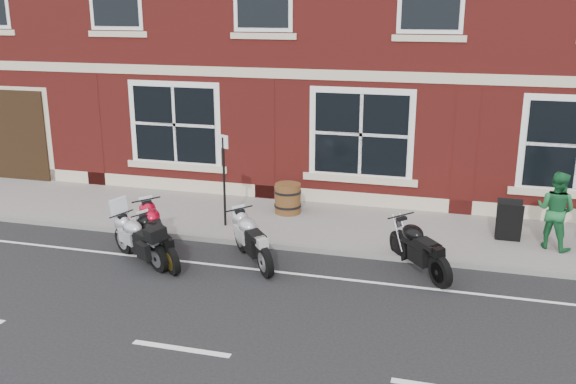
# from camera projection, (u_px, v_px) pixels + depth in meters

# --- Properties ---
(ground) EXTENTS (80.00, 80.00, 0.00)m
(ground) POSITION_uv_depth(u_px,v_px,m) (245.00, 273.00, 12.58)
(ground) COLOR black
(ground) RESTS_ON ground
(sidewalk) EXTENTS (30.00, 3.00, 0.12)m
(sidewalk) POSITION_uv_depth(u_px,v_px,m) (286.00, 221.00, 15.34)
(sidewalk) COLOR slate
(sidewalk) RESTS_ON ground
(kerb) EXTENTS (30.00, 0.16, 0.12)m
(kerb) POSITION_uv_depth(u_px,v_px,m) (267.00, 244.00, 13.88)
(kerb) COLOR slate
(kerb) RESTS_ON ground
(moto_touring_silver) EXTENTS (1.68, 1.10, 1.25)m
(moto_touring_silver) POSITION_uv_depth(u_px,v_px,m) (140.00, 238.00, 13.00)
(moto_touring_silver) COLOR black
(moto_touring_silver) RESTS_ON ground
(moto_sport_red) EXTENTS (1.36, 1.83, 0.97)m
(moto_sport_red) POSITION_uv_depth(u_px,v_px,m) (157.00, 229.00, 13.36)
(moto_sport_red) COLOR black
(moto_sport_red) RESTS_ON ground
(moto_sport_black) EXTENTS (1.50, 1.36, 0.86)m
(moto_sport_black) POSITION_uv_depth(u_px,v_px,m) (159.00, 240.00, 12.94)
(moto_sport_black) COLOR black
(moto_sport_black) RESTS_ON ground
(moto_sport_silver) EXTENTS (1.36, 1.71, 0.93)m
(moto_sport_silver) POSITION_uv_depth(u_px,v_px,m) (253.00, 238.00, 12.92)
(moto_sport_silver) COLOR black
(moto_sport_silver) RESTS_ON ground
(moto_naked_black) EXTENTS (1.33, 1.75, 0.93)m
(moto_naked_black) POSITION_uv_depth(u_px,v_px,m) (420.00, 246.00, 12.47)
(moto_naked_black) COLOR black
(moto_naked_black) RESTS_ON ground
(pedestrian_right) EXTENTS (1.01, 0.95, 1.66)m
(pedestrian_right) POSITION_uv_depth(u_px,v_px,m) (556.00, 210.00, 13.31)
(pedestrian_right) COLOR #1B5E30
(pedestrian_right) RESTS_ON sidewalk
(a_board_sign) EXTENTS (0.53, 0.36, 0.88)m
(a_board_sign) POSITION_uv_depth(u_px,v_px,m) (509.00, 221.00, 13.85)
(a_board_sign) COLOR black
(a_board_sign) RESTS_ON sidewalk
(barrel_planter) EXTENTS (0.67, 0.67, 0.74)m
(barrel_planter) POSITION_uv_depth(u_px,v_px,m) (288.00, 198.00, 15.68)
(barrel_planter) COLOR #562D16
(barrel_planter) RESTS_ON sidewalk
(parking_sign) EXTENTS (0.28, 0.14, 2.14)m
(parking_sign) POSITION_uv_depth(u_px,v_px,m) (224.00, 174.00, 14.55)
(parking_sign) COLOR black
(parking_sign) RESTS_ON sidewalk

